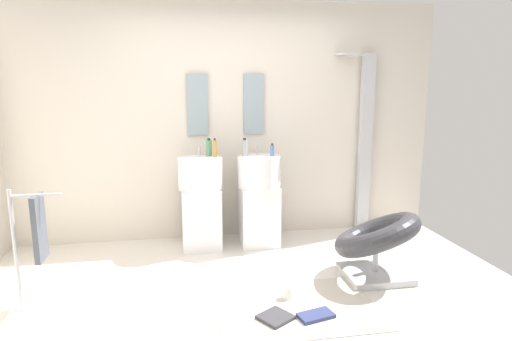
{
  "coord_description": "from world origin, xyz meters",
  "views": [
    {
      "loc": [
        -0.51,
        -3.13,
        1.67
      ],
      "look_at": [
        0.15,
        0.55,
        0.95
      ],
      "focal_mm": 30.21,
      "sensor_mm": 36.0,
      "label": 1
    }
  ],
  "objects_px": {
    "coffee_mug": "(288,293)",
    "shower_column": "(364,140)",
    "soap_bottle_amber": "(215,148)",
    "lounge_chair": "(377,240)",
    "soap_bottle_grey": "(245,148)",
    "magazine_charcoal": "(276,317)",
    "magazine_navy": "(316,316)",
    "towel_rack": "(35,231)",
    "soap_bottle_green": "(209,148)",
    "soap_bottle_blue": "(272,150)",
    "pedestal_sink_right": "(259,198)",
    "pedestal_sink_left": "(201,200)"
  },
  "relations": [
    {
      "from": "shower_column",
      "to": "magazine_charcoal",
      "type": "bearing_deg",
      "value": -128.22
    },
    {
      "from": "soap_bottle_green",
      "to": "coffee_mug",
      "type": "bearing_deg",
      "value": -69.95
    },
    {
      "from": "pedestal_sink_left",
      "to": "soap_bottle_grey",
      "type": "xyz_separation_m",
      "value": [
        0.47,
        0.02,
        0.54
      ]
    },
    {
      "from": "soap_bottle_green",
      "to": "soap_bottle_amber",
      "type": "relative_size",
      "value": 0.96
    },
    {
      "from": "magazine_navy",
      "to": "shower_column",
      "type": "bearing_deg",
      "value": 44.19
    },
    {
      "from": "lounge_chair",
      "to": "soap_bottle_grey",
      "type": "relative_size",
      "value": 5.81
    },
    {
      "from": "shower_column",
      "to": "soap_bottle_blue",
      "type": "height_order",
      "value": "shower_column"
    },
    {
      "from": "pedestal_sink_right",
      "to": "magazine_navy",
      "type": "bearing_deg",
      "value": -85.39
    },
    {
      "from": "coffee_mug",
      "to": "soap_bottle_amber",
      "type": "height_order",
      "value": "soap_bottle_amber"
    },
    {
      "from": "coffee_mug",
      "to": "shower_column",
      "type": "bearing_deg",
      "value": 50.44
    },
    {
      "from": "soap_bottle_grey",
      "to": "soap_bottle_blue",
      "type": "distance_m",
      "value": 0.29
    },
    {
      "from": "shower_column",
      "to": "magazine_navy",
      "type": "xyz_separation_m",
      "value": [
        -1.16,
        -1.88,
        -1.06
      ]
    },
    {
      "from": "magazine_navy",
      "to": "soap_bottle_blue",
      "type": "distance_m",
      "value": 1.89
    },
    {
      "from": "shower_column",
      "to": "lounge_chair",
      "type": "xyz_separation_m",
      "value": [
        -0.42,
        -1.29,
        -0.73
      ]
    },
    {
      "from": "pedestal_sink_left",
      "to": "soap_bottle_grey",
      "type": "bearing_deg",
      "value": 2.2
    },
    {
      "from": "shower_column",
      "to": "magazine_navy",
      "type": "distance_m",
      "value": 2.45
    },
    {
      "from": "magazine_charcoal",
      "to": "soap_bottle_amber",
      "type": "xyz_separation_m",
      "value": [
        -0.29,
        1.62,
        1.03
      ]
    },
    {
      "from": "soap_bottle_blue",
      "to": "coffee_mug",
      "type": "bearing_deg",
      "value": -96.25
    },
    {
      "from": "pedestal_sink_right",
      "to": "soap_bottle_blue",
      "type": "bearing_deg",
      "value": -1.66
    },
    {
      "from": "lounge_chair",
      "to": "soap_bottle_grey",
      "type": "bearing_deg",
      "value": 134.52
    },
    {
      "from": "lounge_chair",
      "to": "magazine_charcoal",
      "type": "xyz_separation_m",
      "value": [
        -1.04,
        -0.56,
        -0.33
      ]
    },
    {
      "from": "magazine_navy",
      "to": "soap_bottle_green",
      "type": "bearing_deg",
      "value": 96.32
    },
    {
      "from": "magazine_navy",
      "to": "magazine_charcoal",
      "type": "bearing_deg",
      "value": 159.79
    },
    {
      "from": "towel_rack",
      "to": "coffee_mug",
      "type": "bearing_deg",
      "value": -5.69
    },
    {
      "from": "lounge_chair",
      "to": "magazine_charcoal",
      "type": "height_order",
      "value": "lounge_chair"
    },
    {
      "from": "soap_bottle_green",
      "to": "soap_bottle_amber",
      "type": "xyz_separation_m",
      "value": [
        0.06,
        -0.08,
        0.0
      ]
    },
    {
      "from": "magazine_charcoal",
      "to": "soap_bottle_green",
      "type": "relative_size",
      "value": 1.18
    },
    {
      "from": "towel_rack",
      "to": "magazine_charcoal",
      "type": "height_order",
      "value": "towel_rack"
    },
    {
      "from": "pedestal_sink_left",
      "to": "shower_column",
      "type": "bearing_deg",
      "value": 8.16
    },
    {
      "from": "magazine_navy",
      "to": "soap_bottle_blue",
      "type": "xyz_separation_m",
      "value": [
        0.01,
        1.6,
        1.0
      ]
    },
    {
      "from": "lounge_chair",
      "to": "soap_bottle_blue",
      "type": "xyz_separation_m",
      "value": [
        -0.73,
        1.01,
        0.67
      ]
    },
    {
      "from": "lounge_chair",
      "to": "soap_bottle_grey",
      "type": "xyz_separation_m",
      "value": [
        -1.02,
        1.04,
        0.7
      ]
    },
    {
      "from": "magazine_charcoal",
      "to": "soap_bottle_amber",
      "type": "bearing_deg",
      "value": 66.76
    },
    {
      "from": "pedestal_sink_right",
      "to": "magazine_charcoal",
      "type": "distance_m",
      "value": 1.66
    },
    {
      "from": "magazine_navy",
      "to": "soap_bottle_blue",
      "type": "bearing_deg",
      "value": 75.49
    },
    {
      "from": "shower_column",
      "to": "magazine_navy",
      "type": "bearing_deg",
      "value": -121.65
    },
    {
      "from": "magazine_charcoal",
      "to": "soap_bottle_grey",
      "type": "xyz_separation_m",
      "value": [
        0.02,
        1.59,
        1.03
      ]
    },
    {
      "from": "pedestal_sink_left",
      "to": "soap_bottle_grey",
      "type": "distance_m",
      "value": 0.71
    },
    {
      "from": "soap_bottle_amber",
      "to": "magazine_navy",
      "type": "bearing_deg",
      "value": -70.33
    },
    {
      "from": "coffee_mug",
      "to": "soap_bottle_grey",
      "type": "xyz_separation_m",
      "value": [
        -0.15,
        1.31,
        0.99
      ]
    },
    {
      "from": "soap_bottle_amber",
      "to": "coffee_mug",
      "type": "bearing_deg",
      "value": -70.96
    },
    {
      "from": "lounge_chair",
      "to": "towel_rack",
      "type": "height_order",
      "value": "towel_rack"
    },
    {
      "from": "coffee_mug",
      "to": "magazine_navy",
      "type": "bearing_deg",
      "value": -67.72
    },
    {
      "from": "towel_rack",
      "to": "soap_bottle_green",
      "type": "relative_size",
      "value": 5.17
    },
    {
      "from": "pedestal_sink_right",
      "to": "coffee_mug",
      "type": "distance_m",
      "value": 1.37
    },
    {
      "from": "pedestal_sink_right",
      "to": "soap_bottle_grey",
      "type": "height_order",
      "value": "soap_bottle_grey"
    },
    {
      "from": "towel_rack",
      "to": "soap_bottle_green",
      "type": "xyz_separation_m",
      "value": [
        1.38,
        1.22,
        0.42
      ]
    },
    {
      "from": "soap_bottle_green",
      "to": "soap_bottle_grey",
      "type": "distance_m",
      "value": 0.38
    },
    {
      "from": "pedestal_sink_left",
      "to": "towel_rack",
      "type": "xyz_separation_m",
      "value": [
        -1.28,
        -1.1,
        0.12
      ]
    },
    {
      "from": "coffee_mug",
      "to": "soap_bottle_green",
      "type": "xyz_separation_m",
      "value": [
        -0.51,
        1.41,
        0.99
      ]
    }
  ]
}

